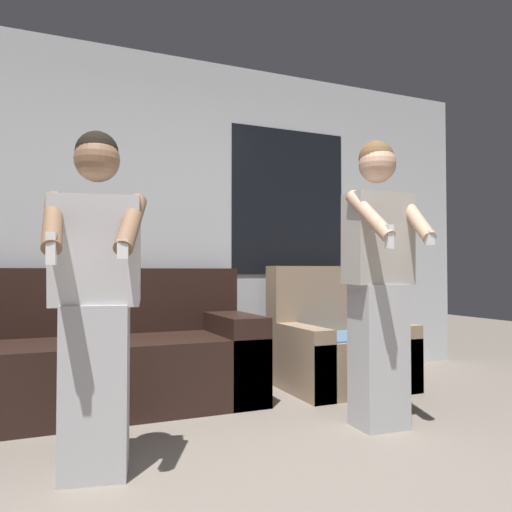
# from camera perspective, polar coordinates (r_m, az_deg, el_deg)

# --- Properties ---
(wall_back) EXTENTS (5.92, 0.07, 2.70)m
(wall_back) POSITION_cam_1_polar(r_m,az_deg,el_deg) (4.16, -9.95, 4.21)
(wall_back) COLOR silver
(wall_back) RESTS_ON ground_plane
(couch) EXTENTS (2.18, 0.89, 0.95)m
(couch) POSITION_cam_1_polar(r_m,az_deg,el_deg) (3.62, -17.78, -11.20)
(couch) COLOR black
(couch) RESTS_ON ground_plane
(armchair) EXTENTS (0.95, 0.81, 0.97)m
(armchair) POSITION_cam_1_polar(r_m,az_deg,el_deg) (4.13, 9.27, -10.27)
(armchair) COLOR #937A60
(armchair) RESTS_ON ground_plane
(person_left) EXTENTS (0.46, 0.53, 1.57)m
(person_left) POSITION_cam_1_polar(r_m,az_deg,el_deg) (2.38, -17.83, -4.85)
(person_left) COLOR #B2B2B7
(person_left) RESTS_ON ground_plane
(person_right) EXTENTS (0.45, 0.47, 1.71)m
(person_right) POSITION_cam_1_polar(r_m,az_deg,el_deg) (3.07, 13.82, -2.40)
(person_right) COLOR #B2B2B7
(person_right) RESTS_ON ground_plane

